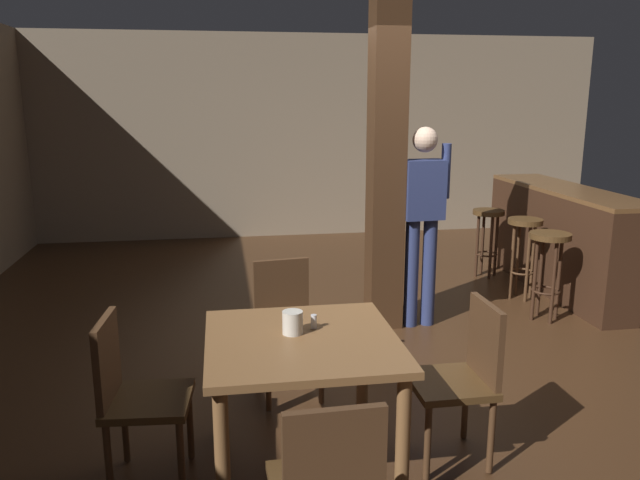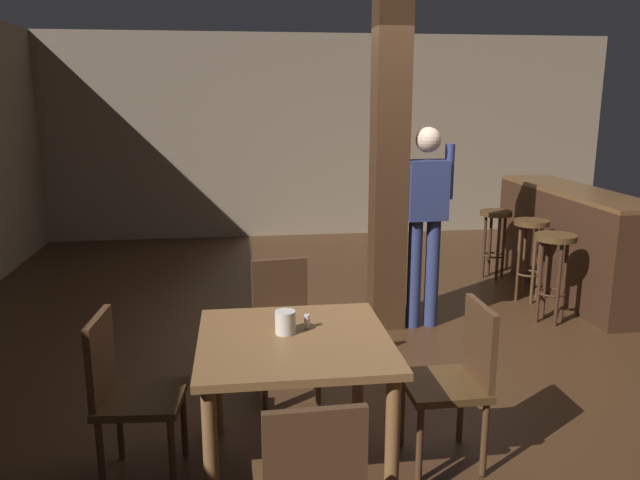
{
  "view_description": "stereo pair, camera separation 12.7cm",
  "coord_description": "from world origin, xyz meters",
  "px_view_note": "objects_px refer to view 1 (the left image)",
  "views": [
    {
      "loc": [
        -1.46,
        -4.3,
        1.97
      ],
      "look_at": [
        -0.76,
        0.05,
        0.94
      ],
      "focal_mm": 35.0,
      "sensor_mm": 36.0,
      "label": 1
    },
    {
      "loc": [
        -1.34,
        -4.32,
        1.97
      ],
      "look_at": [
        -0.76,
        0.05,
        0.94
      ],
      "focal_mm": 35.0,
      "sensor_mm": 36.0,
      "label": 2
    }
  ],
  "objects_px": {
    "salt_shaker": "(314,322)",
    "standing_person": "(422,213)",
    "bar_stool_far": "(488,227)",
    "dining_table": "(302,360)",
    "chair_east": "(463,373)",
    "bar_counter": "(556,239)",
    "napkin_cup": "(293,322)",
    "bar_stool_near": "(549,255)",
    "chair_north": "(286,321)",
    "bar_stool_mid": "(524,240)",
    "chair_west": "(133,391)"
  },
  "relations": [
    {
      "from": "bar_stool_mid",
      "to": "bar_counter",
      "type": "bearing_deg",
      "value": 24.75
    },
    {
      "from": "napkin_cup",
      "to": "bar_stool_near",
      "type": "xyz_separation_m",
      "value": [
        2.49,
        1.88,
        -0.22
      ]
    },
    {
      "from": "salt_shaker",
      "to": "bar_stool_mid",
      "type": "relative_size",
      "value": 0.09
    },
    {
      "from": "napkin_cup",
      "to": "standing_person",
      "type": "bearing_deg",
      "value": 55.32
    },
    {
      "from": "bar_stool_near",
      "to": "bar_stool_mid",
      "type": "relative_size",
      "value": 0.99
    },
    {
      "from": "salt_shaker",
      "to": "standing_person",
      "type": "xyz_separation_m",
      "value": [
        1.21,
        1.87,
        0.21
      ]
    },
    {
      "from": "dining_table",
      "to": "bar_stool_mid",
      "type": "bearing_deg",
      "value": 45.25
    },
    {
      "from": "chair_east",
      "to": "bar_counter",
      "type": "xyz_separation_m",
      "value": [
        2.11,
        2.79,
        0.03
      ]
    },
    {
      "from": "chair_east",
      "to": "bar_counter",
      "type": "distance_m",
      "value": 3.5
    },
    {
      "from": "napkin_cup",
      "to": "bar_counter",
      "type": "height_order",
      "value": "bar_counter"
    },
    {
      "from": "salt_shaker",
      "to": "bar_stool_mid",
      "type": "xyz_separation_m",
      "value": [
        2.44,
        2.42,
        -0.2
      ]
    },
    {
      "from": "bar_stool_mid",
      "to": "chair_east",
      "type": "bearing_deg",
      "value": -122.62
    },
    {
      "from": "chair_west",
      "to": "bar_stool_mid",
      "type": "distance_m",
      "value": 4.22
    },
    {
      "from": "chair_east",
      "to": "standing_person",
      "type": "relative_size",
      "value": 0.52
    },
    {
      "from": "bar_counter",
      "to": "napkin_cup",
      "type": "bearing_deg",
      "value": -138.37
    },
    {
      "from": "dining_table",
      "to": "salt_shaker",
      "type": "relative_size",
      "value": 12.95
    },
    {
      "from": "chair_west",
      "to": "bar_counter",
      "type": "distance_m",
      "value": 4.72
    },
    {
      "from": "dining_table",
      "to": "bar_stool_far",
      "type": "bearing_deg",
      "value": 53.15
    },
    {
      "from": "dining_table",
      "to": "bar_stool_near",
      "type": "height_order",
      "value": "bar_stool_near"
    },
    {
      "from": "bar_stool_near",
      "to": "bar_stool_mid",
      "type": "distance_m",
      "value": 0.6
    },
    {
      "from": "dining_table",
      "to": "bar_stool_far",
      "type": "relative_size",
      "value": 1.32
    },
    {
      "from": "salt_shaker",
      "to": "bar_stool_mid",
      "type": "height_order",
      "value": "salt_shaker"
    },
    {
      "from": "dining_table",
      "to": "standing_person",
      "type": "bearing_deg",
      "value": 57.06
    },
    {
      "from": "salt_shaker",
      "to": "bar_stool_near",
      "type": "relative_size",
      "value": 0.1
    },
    {
      "from": "chair_north",
      "to": "standing_person",
      "type": "height_order",
      "value": "standing_person"
    },
    {
      "from": "bar_stool_near",
      "to": "standing_person",
      "type": "bearing_deg",
      "value": 177.45
    },
    {
      "from": "bar_counter",
      "to": "chair_west",
      "type": "bearing_deg",
      "value": -144.72
    },
    {
      "from": "chair_west",
      "to": "napkin_cup",
      "type": "distance_m",
      "value": 0.88
    },
    {
      "from": "bar_stool_far",
      "to": "salt_shaker",
      "type": "bearing_deg",
      "value": -127.0
    },
    {
      "from": "standing_person",
      "to": "bar_stool_near",
      "type": "bearing_deg",
      "value": -2.55
    },
    {
      "from": "dining_table",
      "to": "chair_west",
      "type": "bearing_deg",
      "value": 177.76
    },
    {
      "from": "dining_table",
      "to": "napkin_cup",
      "type": "relative_size",
      "value": 8.08
    },
    {
      "from": "standing_person",
      "to": "chair_north",
      "type": "bearing_deg",
      "value": -140.12
    },
    {
      "from": "chair_west",
      "to": "chair_north",
      "type": "xyz_separation_m",
      "value": [
        0.87,
        0.89,
        0.0
      ]
    },
    {
      "from": "standing_person",
      "to": "bar_counter",
      "type": "xyz_separation_m",
      "value": [
        1.69,
        0.76,
        -0.46
      ]
    },
    {
      "from": "napkin_cup",
      "to": "bar_counter",
      "type": "distance_m",
      "value": 4.06
    },
    {
      "from": "standing_person",
      "to": "napkin_cup",
      "type": "bearing_deg",
      "value": -124.68
    },
    {
      "from": "chair_north",
      "to": "bar_counter",
      "type": "xyz_separation_m",
      "value": [
        2.98,
        1.83,
        0.03
      ]
    },
    {
      "from": "chair_north",
      "to": "salt_shaker",
      "type": "bearing_deg",
      "value": -84.97
    },
    {
      "from": "chair_east",
      "to": "bar_stool_far",
      "type": "bearing_deg",
      "value": 64.21
    },
    {
      "from": "chair_north",
      "to": "bar_stool_far",
      "type": "distance_m",
      "value": 3.47
    },
    {
      "from": "salt_shaker",
      "to": "bar_stool_far",
      "type": "relative_size",
      "value": 0.1
    },
    {
      "from": "dining_table",
      "to": "chair_north",
      "type": "distance_m",
      "value": 0.93
    },
    {
      "from": "dining_table",
      "to": "standing_person",
      "type": "distance_m",
      "value": 2.41
    },
    {
      "from": "dining_table",
      "to": "chair_east",
      "type": "relative_size",
      "value": 1.11
    },
    {
      "from": "napkin_cup",
      "to": "standing_person",
      "type": "relative_size",
      "value": 0.07
    },
    {
      "from": "chair_west",
      "to": "bar_stool_mid",
      "type": "bearing_deg",
      "value": 36.55
    },
    {
      "from": "bar_stool_near",
      "to": "bar_counter",
      "type": "bearing_deg",
      "value": 56.7
    },
    {
      "from": "dining_table",
      "to": "salt_shaker",
      "type": "xyz_separation_m",
      "value": [
        0.08,
        0.12,
        0.16
      ]
    },
    {
      "from": "salt_shaker",
      "to": "bar_stool_far",
      "type": "height_order",
      "value": "salt_shaker"
    }
  ]
}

